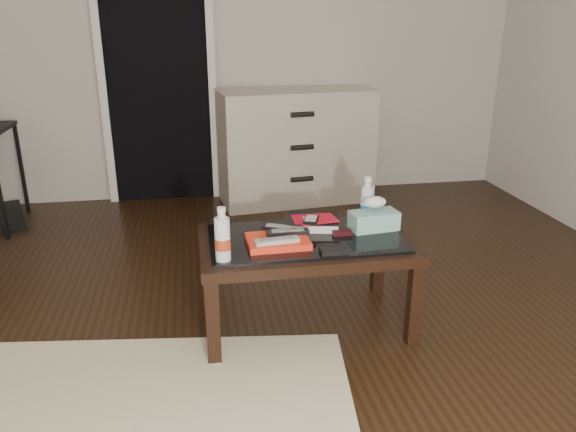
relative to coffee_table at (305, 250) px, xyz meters
name	(u,v)px	position (x,y,z in m)	size (l,w,h in m)	color
ground	(243,361)	(-0.34, -0.28, -0.40)	(5.00, 5.00, 0.00)	black
doorway	(157,73)	(-0.74, 2.19, 0.63)	(0.90, 0.08, 2.07)	black
coffee_table	(305,250)	(0.00, 0.00, 0.00)	(1.00, 0.60, 0.46)	black
dresser	(296,146)	(0.32, 1.95, 0.05)	(1.25, 0.63, 0.90)	beige
magazines	(278,241)	(-0.14, -0.06, 0.08)	(0.28, 0.21, 0.03)	red
remote_silver	(277,240)	(-0.15, -0.12, 0.11)	(0.20, 0.05, 0.02)	#AAABAF
remote_black_front	(288,232)	(-0.09, -0.02, 0.11)	(0.20, 0.05, 0.02)	black
remote_black_back	(282,228)	(-0.11, 0.03, 0.11)	(0.20, 0.05, 0.02)	black
textbook	(313,222)	(0.06, 0.13, 0.09)	(0.25, 0.20, 0.05)	black
dvd_mailers	(312,218)	(0.06, 0.12, 0.11)	(0.19, 0.14, 0.01)	red
ipod	(311,220)	(0.04, 0.07, 0.12)	(0.06, 0.10, 0.02)	black
flip_phone	(342,233)	(0.18, 0.00, 0.08)	(0.09, 0.05, 0.02)	black
wallet	(334,251)	(0.09, -0.20, 0.07)	(0.12, 0.07, 0.02)	black
water_bottle_left	(222,234)	(-0.40, -0.19, 0.18)	(0.07, 0.07, 0.24)	white
water_bottle_right	(367,200)	(0.34, 0.14, 0.18)	(0.07, 0.07, 0.24)	silver
tissue_box	(374,220)	(0.35, 0.05, 0.11)	(0.23, 0.12, 0.09)	teal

